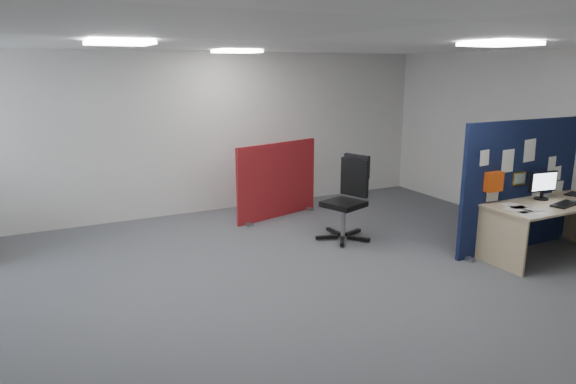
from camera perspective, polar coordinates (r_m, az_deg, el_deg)
name	(u,v)px	position (r m, az deg, el deg)	size (l,w,h in m)	color
floor	(281,287)	(5.93, -0.79, -10.56)	(9.00, 9.00, 0.00)	#53565B
ceiling	(280,41)	(5.42, -0.88, 16.47)	(9.00, 7.00, 0.02)	white
wall_back	(189,135)	(8.76, -10.98, 6.28)	(9.00, 0.02, 2.70)	silver
wall_right	(557,144)	(8.49, 27.73, 4.74)	(0.02, 7.00, 2.70)	silver
ceiling_lights	(281,47)	(6.16, -0.81, 15.85)	(4.10, 4.10, 0.04)	white
navy_divider	(520,186)	(7.58, 24.42, 0.62)	(2.15, 0.30, 1.77)	#0E1535
main_desk	(547,214)	(7.54, 26.82, -2.23)	(1.81, 0.80, 0.73)	tan
monitor_main	(543,184)	(7.56, 26.48, 0.81)	(0.43, 0.18, 0.38)	black
keyboard	(565,204)	(7.42, 28.41, -1.20)	(0.45, 0.18, 0.03)	black
mouse	(574,202)	(7.61, 29.15, -0.94)	(0.10, 0.06, 0.03)	gray
paper_tray	(576,194)	(8.09, 29.38, -0.24)	(0.28, 0.22, 0.01)	black
red_divider	(277,181)	(8.49, -1.19, 1.25)	(1.61, 0.50, 1.25)	maroon
office_chair	(349,193)	(7.47, 6.81, -0.06)	(0.79, 0.76, 1.19)	black
desk_papers	(543,205)	(7.32, 26.50, -1.26)	(1.66, 0.89, 0.00)	white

